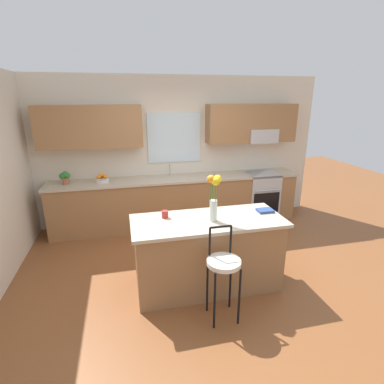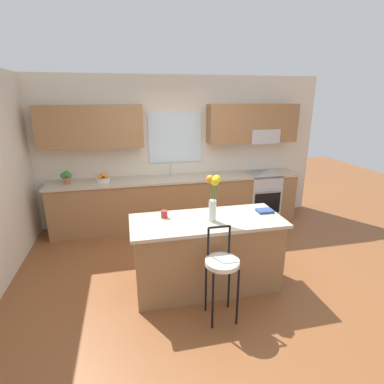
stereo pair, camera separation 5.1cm
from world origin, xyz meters
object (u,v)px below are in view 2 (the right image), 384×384
oven_range (261,195)px  potted_plant_small (66,176)px  flower_vase (213,193)px  mug_ceramic (164,214)px  bar_stool_near (222,266)px  cookbook (265,211)px  fruit_bowl_oranges (103,179)px  kitchen_island (207,253)px

oven_range → potted_plant_small: bearing=179.6°
flower_vase → mug_ceramic: 0.67m
oven_range → flower_vase: (-1.60, -2.04, 0.82)m
bar_stool_near → cookbook: size_ratio=5.21×
potted_plant_small → bar_stool_near: bearing=-53.6°
bar_stool_near → potted_plant_small: size_ratio=4.66×
oven_range → bar_stool_near: (-1.65, -2.57, 0.18)m
bar_stool_near → oven_range: bearing=57.4°
bar_stool_near → potted_plant_small: bearing=126.4°
cookbook → oven_range: bearing=65.5°
cookbook → flower_vase: bearing=-169.7°
oven_range → fruit_bowl_oranges: 3.02m
fruit_bowl_oranges → mug_ceramic: bearing=-65.7°
fruit_bowl_oranges → oven_range: bearing=-0.6°
oven_range → mug_ceramic: mug_ceramic is taller
bar_stool_near → cookbook: 1.07m
flower_vase → potted_plant_small: size_ratio=2.54×
cookbook → fruit_bowl_oranges: 2.86m
mug_ceramic → cookbook: mug_ceramic is taller
bar_stool_near → fruit_bowl_oranges: 2.94m
mug_ceramic → fruit_bowl_oranges: size_ratio=0.38×
bar_stool_near → potted_plant_small: (-1.92, 2.60, 0.41)m
bar_stool_near → mug_ceramic: bar_stool_near is taller
kitchen_island → flower_vase: bearing=-53.0°
oven_range → fruit_bowl_oranges: fruit_bowl_oranges is taller
cookbook → kitchen_island: bearing=-174.7°
flower_vase → cookbook: 0.82m
kitchen_island → mug_ceramic: 0.73m
bar_stool_near → mug_ceramic: (-0.50, 0.77, 0.33)m
kitchen_island → cookbook: cookbook is taller
kitchen_island → bar_stool_near: (-0.00, -0.60, 0.17)m
oven_range → cookbook: 2.14m
oven_range → kitchen_island: same height
flower_vase → fruit_bowl_oranges: 2.50m
oven_range → kitchen_island: size_ratio=0.50×
cookbook → fruit_bowl_oranges: (-2.11, 1.93, 0.04)m
fruit_bowl_oranges → flower_vase: bearing=-56.4°
flower_vase → mug_ceramic: bearing=157.0°
oven_range → fruit_bowl_oranges: size_ratio=3.83×
mug_ceramic → fruit_bowl_oranges: fruit_bowl_oranges is taller
oven_range → fruit_bowl_oranges: bearing=179.4°
cookbook → fruit_bowl_oranges: bearing=137.5°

